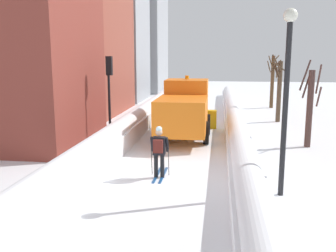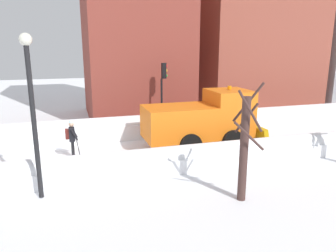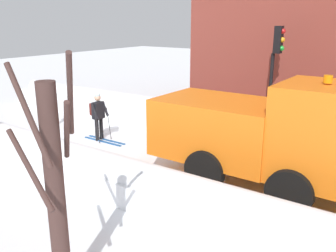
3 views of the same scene
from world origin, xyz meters
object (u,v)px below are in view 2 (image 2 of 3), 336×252
at_px(plow_truck, 203,119).
at_px(bare_tree_near, 244,146).
at_px(traffic_light_pole, 163,84).
at_px(street_lamp, 32,98).
at_px(skier, 72,137).

bearing_deg(plow_truck, bare_tree_near, -10.29).
relative_size(traffic_light_pole, street_lamp, 0.75).
distance_m(plow_truck, street_lamp, 8.60).
relative_size(plow_truck, traffic_light_pole, 1.45).
height_order(plow_truck, street_lamp, street_lamp).
distance_m(skier, traffic_light_pole, 6.53).
distance_m(skier, street_lamp, 4.74).
bearing_deg(bare_tree_near, street_lamp, -108.56).
height_order(traffic_light_pole, bare_tree_near, traffic_light_pole).
xyz_separation_m(street_lamp, bare_tree_near, (2.18, 6.50, -1.54)).
bearing_deg(skier, street_lamp, -16.34).
height_order(skier, traffic_light_pole, traffic_light_pole).
bearing_deg(traffic_light_pole, plow_truck, 16.95).
height_order(skier, street_lamp, street_lamp).
distance_m(plow_truck, skier, 6.43).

